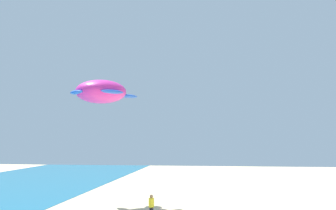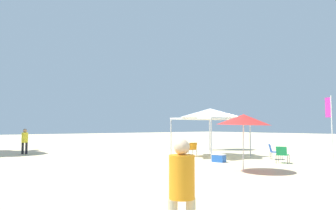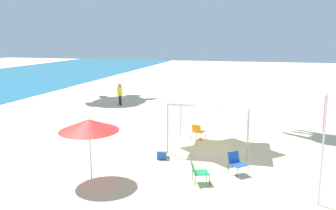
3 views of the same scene
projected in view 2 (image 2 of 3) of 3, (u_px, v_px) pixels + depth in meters
The scene contains 10 objects.
ground at pixel (233, 158), 18.47m from camera, with size 120.00×120.00×0.10m, color beige.
canopy_tent at pixel (210, 114), 18.90m from camera, with size 3.37×3.65×2.84m.
beach_umbrella at pixel (244, 120), 12.58m from camera, with size 2.14×2.13×2.29m.
folding_chair_near_cooler at pixel (192, 148), 18.94m from camera, with size 0.75×0.67×0.82m.
folding_chair_facing_ocean at pixel (274, 151), 17.14m from camera, with size 0.81×0.80×0.82m.
folding_chair_right_of_tent at pixel (282, 153), 15.37m from camera, with size 0.71×0.77×0.82m.
cooler_box at pixel (219, 158), 15.90m from camera, with size 0.70×0.54×0.40m.
banner_flag at pixel (331, 121), 17.46m from camera, with size 0.36×0.06×3.47m.
person_kite_handler at pixel (182, 184), 4.69m from camera, with size 0.38×0.41×1.61m.
person_far_stroller at pixel (25, 139), 20.34m from camera, with size 0.39×0.39×1.62m.
Camera 2 is at (-12.18, 14.59, 1.80)m, focal length 34.14 mm.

